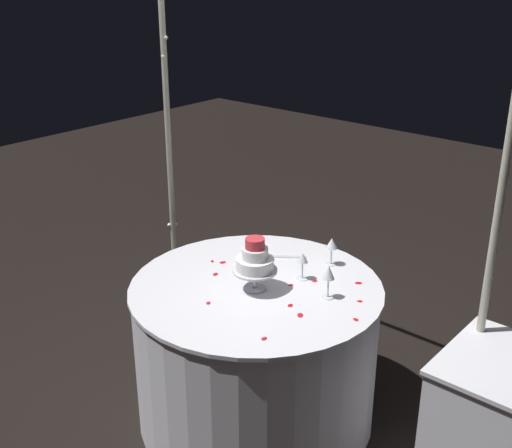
{
  "coord_description": "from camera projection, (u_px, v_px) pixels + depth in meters",
  "views": [
    {
      "loc": [
        1.86,
        -2.17,
        2.29
      ],
      "look_at": [
        0.0,
        0.0,
        1.11
      ],
      "focal_mm": 45.55,
      "sensor_mm": 36.0,
      "label": 1
    }
  ],
  "objects": [
    {
      "name": "rose_petal_6",
      "position": [
        215.0,
        274.0,
        3.34
      ],
      "size": [
        0.03,
        0.04,
        0.0
      ],
      "primitive_type": "ellipsoid",
      "rotation": [
        0.0,
        0.0,
        1.81
      ],
      "color": "red",
      "rests_on": "main_table"
    },
    {
      "name": "side_table",
      "position": [
        502.0,
        439.0,
        2.78
      ],
      "size": [
        0.56,
        0.56,
        0.75
      ],
      "color": "white",
      "rests_on": "ground"
    },
    {
      "name": "rose_petal_12",
      "position": [
        360.0,
        301.0,
        3.08
      ],
      "size": [
        0.03,
        0.03,
        0.0
      ],
      "primitive_type": "ellipsoid",
      "rotation": [
        0.0,
        0.0,
        3.76
      ],
      "color": "red",
      "rests_on": "main_table"
    },
    {
      "name": "rose_petal_11",
      "position": [
        264.0,
        339.0,
        2.77
      ],
      "size": [
        0.02,
        0.03,
        0.0
      ],
      "primitive_type": "ellipsoid",
      "rotation": [
        0.0,
        0.0,
        4.69
      ],
      "color": "red",
      "rests_on": "main_table"
    },
    {
      "name": "rose_petal_7",
      "position": [
        264.0,
        249.0,
        3.63
      ],
      "size": [
        0.03,
        0.03,
        0.0
      ],
      "primitive_type": "ellipsoid",
      "rotation": [
        0.0,
        0.0,
        4.88
      ],
      "color": "red",
      "rests_on": "main_table"
    },
    {
      "name": "rose_petal_10",
      "position": [
        290.0,
        305.0,
        3.04
      ],
      "size": [
        0.03,
        0.04,
        0.0
      ],
      "primitive_type": "ellipsoid",
      "rotation": [
        0.0,
        0.0,
        1.78
      ],
      "color": "red",
      "rests_on": "main_table"
    },
    {
      "name": "rose_petal_3",
      "position": [
        272.0,
        259.0,
        3.5
      ],
      "size": [
        0.04,
        0.04,
        0.0
      ],
      "primitive_type": "ellipsoid",
      "rotation": [
        0.0,
        0.0,
        0.64
      ],
      "color": "red",
      "rests_on": "main_table"
    },
    {
      "name": "rose_petal_5",
      "position": [
        356.0,
        319.0,
        2.92
      ],
      "size": [
        0.03,
        0.03,
        0.0
      ],
      "primitive_type": "ellipsoid",
      "rotation": [
        0.0,
        0.0,
        5.99
      ],
      "color": "red",
      "rests_on": "main_table"
    },
    {
      "name": "rose_petal_8",
      "position": [
        291.0,
        285.0,
        3.23
      ],
      "size": [
        0.03,
        0.03,
        0.0
      ],
      "primitive_type": "ellipsoid",
      "rotation": [
        0.0,
        0.0,
        4.22
      ],
      "color": "red",
      "rests_on": "main_table"
    },
    {
      "name": "rose_petal_2",
      "position": [
        208.0,
        303.0,
        3.06
      ],
      "size": [
        0.03,
        0.03,
        0.0
      ],
      "primitive_type": "ellipsoid",
      "rotation": [
        0.0,
        0.0,
        5.19
      ],
      "color": "red",
      "rests_on": "main_table"
    },
    {
      "name": "rose_petal_9",
      "position": [
        359.0,
        283.0,
        3.25
      ],
      "size": [
        0.04,
        0.04,
        0.0
      ],
      "primitive_type": "ellipsoid",
      "rotation": [
        0.0,
        0.0,
        0.76
      ],
      "color": "red",
      "rests_on": "main_table"
    },
    {
      "name": "wine_glass_1",
      "position": [
        303.0,
        260.0,
        3.25
      ],
      "size": [
        0.06,
        0.06,
        0.15
      ],
      "color": "silver",
      "rests_on": "main_table"
    },
    {
      "name": "rose_petal_1",
      "position": [
        259.0,
        268.0,
        3.4
      ],
      "size": [
        0.03,
        0.04,
        0.0
      ],
      "primitive_type": "ellipsoid",
      "rotation": [
        0.0,
        0.0,
        4.22
      ],
      "color": "red",
      "rests_on": "main_table"
    },
    {
      "name": "main_table",
      "position": [
        256.0,
        352.0,
        3.37
      ],
      "size": [
        1.27,
        1.27,
        0.78
      ],
      "color": "white",
      "rests_on": "ground"
    },
    {
      "name": "ground_plane",
      "position": [
        256.0,
        413.0,
        3.52
      ],
      "size": [
        12.0,
        12.0,
        0.0
      ],
      "primitive_type": "plane",
      "color": "black"
    },
    {
      "name": "decorative_arch",
      "position": [
        304.0,
        118.0,
        3.18
      ],
      "size": [
        2.05,
        0.06,
        2.42
      ],
      "color": "#B7B29E",
      "rests_on": "ground"
    },
    {
      "name": "cake_knife",
      "position": [
        276.0,
        256.0,
        3.53
      ],
      "size": [
        0.25,
        0.2,
        0.01
      ],
      "color": "silver",
      "rests_on": "main_table"
    },
    {
      "name": "tiered_cake",
      "position": [
        255.0,
        261.0,
        3.13
      ],
      "size": [
        0.22,
        0.22,
        0.27
      ],
      "color": "silver",
      "rests_on": "main_table"
    },
    {
      "name": "rose_petal_4",
      "position": [
        212.0,
        261.0,
        3.48
      ],
      "size": [
        0.03,
        0.03,
        0.0
      ],
      "primitive_type": "ellipsoid",
      "rotation": [
        0.0,
        0.0,
        2.51
      ],
      "color": "red",
      "rests_on": "main_table"
    },
    {
      "name": "rose_petal_13",
      "position": [
        315.0,
        281.0,
        3.27
      ],
      "size": [
        0.03,
        0.03,
        0.0
      ],
      "primitive_type": "ellipsoid",
      "rotation": [
        0.0,
        0.0,
        4.46
      ],
      "color": "red",
      "rests_on": "main_table"
    },
    {
      "name": "wine_glass_0",
      "position": [
        329.0,
        274.0,
        3.07
      ],
      "size": [
        0.06,
        0.06,
        0.17
      ],
      "color": "silver",
      "rests_on": "main_table"
    },
    {
      "name": "rose_petal_14",
      "position": [
        223.0,
        262.0,
        3.47
      ],
      "size": [
        0.04,
        0.04,
        0.0
      ],
      "primitive_type": "ellipsoid",
      "rotation": [
        0.0,
        0.0,
        4.39
      ],
      "color": "red",
      "rests_on": "main_table"
    },
    {
      "name": "wine_glass_2",
      "position": [
        332.0,
        245.0,
        3.41
      ],
      "size": [
        0.06,
        0.06,
        0.15
      ],
      "color": "silver",
      "rests_on": "main_table"
    },
    {
      "name": "rose_petal_0",
      "position": [
        300.0,
        315.0,
        2.96
      ],
      "size": [
        0.04,
        0.05,
        0.0
      ],
      "primitive_type": "ellipsoid",
      "rotation": [
        0.0,
        0.0,
        2.1
      ],
      "color": "red",
      "rests_on": "main_table"
    }
  ]
}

